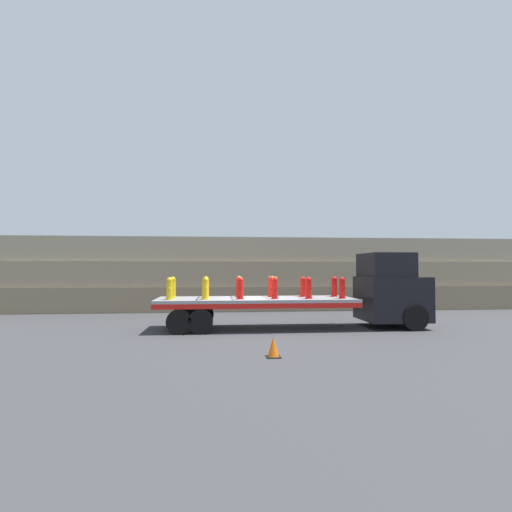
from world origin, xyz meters
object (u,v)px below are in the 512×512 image
(fire_hydrant_red_near_2, at_px, (240,288))
(fire_hydrant_red_near_3, at_px, (275,288))
(fire_hydrant_yellow_near_1, at_px, (205,289))
(fire_hydrant_yellow_far_1, at_px, (206,287))
(fire_hydrant_yellow_far_0, at_px, (173,287))
(truck_cab, at_px, (392,290))
(fire_hydrant_red_far_3, at_px, (271,287))
(fire_hydrant_red_far_5, at_px, (334,287))
(traffic_cone, at_px, (273,347))
(fire_hydrant_red_near_4, at_px, (309,288))
(fire_hydrant_red_near_5, at_px, (342,288))
(flatbed_trailer, at_px, (239,305))
(fire_hydrant_yellow_near_0, at_px, (170,289))
(fire_hydrant_red_far_2, at_px, (239,287))
(fire_hydrant_red_far_4, at_px, (303,287))

(fire_hydrant_red_near_2, distance_m, fire_hydrant_red_near_3, 1.41)
(fire_hydrant_yellow_near_1, height_order, fire_hydrant_yellow_far_1, same)
(fire_hydrant_yellow_far_0, bearing_deg, fire_hydrant_yellow_far_1, 0.00)
(truck_cab, distance_m, fire_hydrant_red_far_3, 5.27)
(fire_hydrant_red_far_5, bearing_deg, fire_hydrant_red_near_3, -158.38)
(traffic_cone, bearing_deg, fire_hydrant_yellow_far_0, 120.60)
(fire_hydrant_red_near_4, bearing_deg, fire_hydrant_red_near_5, 0.00)
(flatbed_trailer, xyz_separation_m, fire_hydrant_red_near_5, (4.27, -0.56, 0.71))
(traffic_cone, bearing_deg, fire_hydrant_red_near_5, 53.63)
(fire_hydrant_red_near_3, bearing_deg, fire_hydrant_yellow_far_1, 158.38)
(flatbed_trailer, height_order, fire_hydrant_yellow_near_1, fire_hydrant_yellow_near_1)
(fire_hydrant_yellow_far_1, bearing_deg, fire_hydrant_yellow_near_0, -141.60)
(fire_hydrant_yellow_near_1, distance_m, fire_hydrant_yellow_far_1, 1.12)
(fire_hydrant_yellow_near_0, distance_m, fire_hydrant_red_far_3, 4.37)
(fire_hydrant_yellow_far_1, bearing_deg, truck_cab, -3.97)
(fire_hydrant_red_far_5, bearing_deg, truck_cab, -13.03)
(fire_hydrant_yellow_far_0, distance_m, traffic_cone, 7.03)
(fire_hydrant_red_far_2, xyz_separation_m, fire_hydrant_red_near_3, (1.41, -1.12, 0.00))
(fire_hydrant_red_near_5, bearing_deg, traffic_cone, -126.37)
(fire_hydrant_yellow_far_0, distance_m, fire_hydrant_red_near_2, 3.03)
(fire_hydrant_red_far_2, relative_size, fire_hydrant_red_near_5, 1.00)
(fire_hydrant_yellow_near_1, bearing_deg, truck_cab, 3.97)
(fire_hydrant_red_far_3, distance_m, fire_hydrant_red_far_4, 1.41)
(fire_hydrant_red_near_3, height_order, fire_hydrant_red_near_4, same)
(fire_hydrant_yellow_near_1, distance_m, fire_hydrant_red_far_3, 3.03)
(fire_hydrant_yellow_near_1, height_order, fire_hydrant_red_far_5, same)
(fire_hydrant_red_far_4, bearing_deg, fire_hydrant_yellow_far_0, 180.00)
(fire_hydrant_yellow_far_0, bearing_deg, fire_hydrant_yellow_near_0, -90.00)
(flatbed_trailer, relative_size, fire_hydrant_yellow_near_0, 9.32)
(fire_hydrant_red_near_5, bearing_deg, truck_cab, 13.03)
(fire_hydrant_red_near_2, bearing_deg, fire_hydrant_red_far_2, 90.00)
(fire_hydrant_red_far_4, bearing_deg, fire_hydrant_yellow_near_0, -168.79)
(fire_hydrant_red_far_3, xyz_separation_m, traffic_cone, (-0.72, -5.93, -1.43))
(fire_hydrant_yellow_near_0, bearing_deg, fire_hydrant_red_far_5, 9.01)
(fire_hydrant_yellow_near_0, relative_size, fire_hydrant_red_far_5, 1.00)
(fire_hydrant_yellow_near_0, height_order, fire_hydrant_red_near_5, same)
(fire_hydrant_red_far_2, bearing_deg, fire_hydrant_red_near_2, -90.00)
(fire_hydrant_red_near_2, bearing_deg, fire_hydrant_red_near_3, 0.00)
(flatbed_trailer, relative_size, fire_hydrant_red_far_5, 9.32)
(fire_hydrant_red_far_2, bearing_deg, truck_cab, -4.81)
(truck_cab, height_order, fire_hydrant_yellow_near_0, truck_cab)
(flatbed_trailer, distance_m, traffic_cone, 5.47)
(flatbed_trailer, height_order, traffic_cone, flatbed_trailer)
(fire_hydrant_red_far_3, relative_size, fire_hydrant_red_near_4, 1.00)
(fire_hydrant_red_near_2, bearing_deg, fire_hydrant_red_near_4, 0.00)
(truck_cab, bearing_deg, fire_hydrant_red_far_2, 175.19)
(fire_hydrant_yellow_near_0, distance_m, fire_hydrant_red_near_5, 7.05)
(fire_hydrant_red_near_2, height_order, fire_hydrant_red_far_2, same)
(fire_hydrant_red_near_2, relative_size, fire_hydrant_red_far_2, 1.00)
(fire_hydrant_red_far_2, distance_m, fire_hydrant_red_near_4, 3.03)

